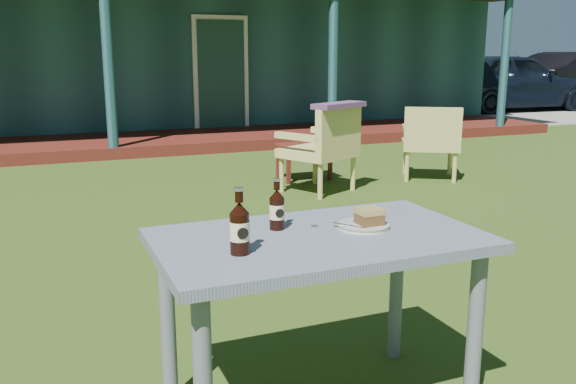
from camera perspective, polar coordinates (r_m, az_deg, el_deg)
name	(u,v)px	position (r m, az deg, el deg)	size (l,w,h in m)	color
ground	(209,277)	(3.91, -7.37, -7.86)	(80.00, 80.00, 0.00)	#334916
pavilion	(80,42)	(12.97, -18.88, 13.14)	(15.80, 8.30, 3.45)	#1C4349
gravel_strip	(523,109)	(16.66, 21.13, 7.22)	(9.00, 6.00, 0.02)	gray
car_near	(510,82)	(16.11, 20.03, 9.68)	(1.70, 4.23, 1.44)	black
cafe_table	(319,261)	(2.28, 2.90, -6.48)	(1.20, 0.70, 0.72)	slate
plate	(363,225)	(2.36, 7.04, -3.11)	(0.20, 0.20, 0.01)	silver
cake_slice	(369,216)	(2.35, 7.63, -2.24)	(0.09, 0.09, 0.06)	#4E3519
fork	(349,226)	(2.32, 5.76, -3.16)	(0.01, 0.14, 0.00)	silver
cola_bottle_near	(277,209)	(2.30, -1.05, -1.61)	(0.06, 0.06, 0.20)	black
cola_bottle_far	(240,228)	(2.02, -4.55, -3.34)	(0.07, 0.07, 0.23)	black
bottle_cap	(314,227)	(2.34, 2.49, -3.28)	(0.03, 0.03, 0.01)	silver
armchair_left	(325,145)	(6.12, 3.44, 4.43)	(0.84, 0.82, 0.87)	tan
armchair_right	(431,139)	(6.94, 13.22, 4.88)	(0.81, 0.80, 0.82)	tan
floral_throw	(339,105)	(5.97, 4.82, 8.10)	(0.64, 0.20, 0.05)	#5B385C
side_table	(304,149)	(6.78, 1.52, 4.02)	(0.60, 0.40, 0.40)	#541B14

